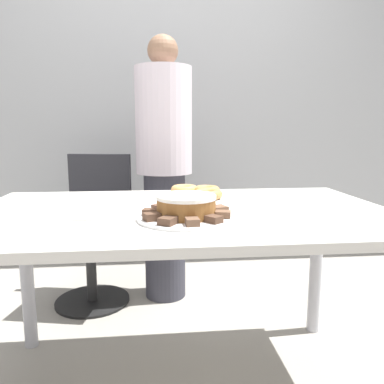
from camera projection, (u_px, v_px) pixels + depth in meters
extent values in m
cube|color=#A8AAAD|center=(167.00, 93.00, 2.80)|extent=(8.00, 0.05, 2.60)
cube|color=silver|center=(183.00, 213.00, 1.37)|extent=(1.53, 0.90, 0.03)
cylinder|color=silver|center=(27.00, 276.00, 1.75)|extent=(0.06, 0.06, 0.71)
cylinder|color=silver|center=(316.00, 265.00, 1.89)|extent=(0.06, 0.06, 0.71)
cylinder|color=#383842|center=(165.00, 235.00, 2.30)|extent=(0.25, 0.25, 0.77)
cylinder|color=silver|center=(164.00, 121.00, 2.19)|extent=(0.33, 0.33, 0.61)
sphere|color=#8C664C|center=(163.00, 51.00, 2.12)|extent=(0.18, 0.18, 0.18)
cylinder|color=black|center=(93.00, 300.00, 2.26)|extent=(0.44, 0.44, 0.01)
cylinder|color=#262626|center=(91.00, 267.00, 2.23)|extent=(0.06, 0.06, 0.40)
cube|color=#2D2D33|center=(90.00, 231.00, 2.19)|extent=(0.52, 0.52, 0.04)
cube|color=#2D2D33|center=(100.00, 187.00, 2.36)|extent=(0.39, 0.11, 0.42)
cylinder|color=white|center=(186.00, 218.00, 1.22)|extent=(0.32, 0.32, 0.01)
cylinder|color=white|center=(197.00, 198.00, 1.57)|extent=(0.33, 0.33, 0.01)
cylinder|color=brown|center=(186.00, 207.00, 1.21)|extent=(0.19, 0.19, 0.06)
cylinder|color=white|center=(186.00, 197.00, 1.21)|extent=(0.19, 0.19, 0.01)
cube|color=brown|center=(181.00, 205.00, 1.33)|extent=(0.05, 0.05, 0.02)
cube|color=brown|center=(162.00, 208.00, 1.30)|extent=(0.08, 0.08, 0.02)
cube|color=#513828|center=(150.00, 212.00, 1.23)|extent=(0.06, 0.05, 0.02)
cube|color=#513828|center=(152.00, 217.00, 1.16)|extent=(0.06, 0.06, 0.02)
cube|color=#513828|center=(168.00, 221.00, 1.11)|extent=(0.07, 0.07, 0.02)
cube|color=brown|center=(192.00, 222.00, 1.10)|extent=(0.04, 0.05, 0.02)
cube|color=#513828|center=(214.00, 219.00, 1.13)|extent=(0.06, 0.06, 0.02)
cube|color=brown|center=(223.00, 214.00, 1.20)|extent=(0.06, 0.05, 0.02)
cube|color=brown|center=(217.00, 209.00, 1.27)|extent=(0.07, 0.07, 0.02)
cube|color=brown|center=(202.00, 206.00, 1.32)|extent=(0.07, 0.07, 0.02)
torus|color=#D18E4C|center=(197.00, 193.00, 1.57)|extent=(0.12, 0.12, 0.03)
torus|color=tan|center=(184.00, 190.00, 1.63)|extent=(0.12, 0.12, 0.04)
torus|color=#C68447|center=(183.00, 195.00, 1.51)|extent=(0.12, 0.12, 0.03)
torus|color=#D18E4C|center=(208.00, 194.00, 1.52)|extent=(0.12, 0.12, 0.04)
torus|color=#D18E4C|center=(207.00, 190.00, 1.61)|extent=(0.11, 0.11, 0.04)
cube|color=white|center=(82.00, 217.00, 1.24)|extent=(0.12, 0.10, 0.01)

